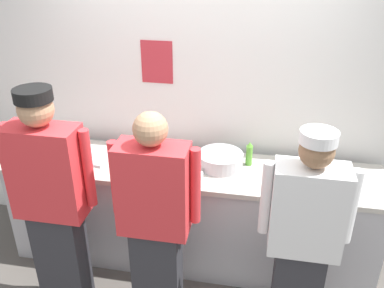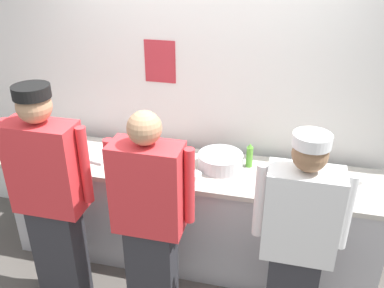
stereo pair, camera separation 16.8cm
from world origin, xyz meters
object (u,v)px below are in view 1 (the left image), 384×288
chef_near_left (52,200)px  ramekin_orange_sauce (141,165)px  chef_center (155,220)px  plate_stack_front (301,177)px  squeeze_bottle_primary (249,154)px  ramekin_red_sauce (178,160)px  sheet_tray (89,155)px  ramekin_green_sauce (196,175)px  ramekin_yellow_sauce (357,175)px  chef_far_right (304,237)px  mixing_bowl_steel (221,160)px  chefs_knife (326,172)px

chef_near_left → ramekin_orange_sauce: size_ratio=19.31×
chef_center → plate_stack_front: size_ratio=7.52×
squeeze_bottle_primary → ramekin_red_sauce: bearing=-172.9°
sheet_tray → ramekin_green_sauce: size_ratio=3.83×
chef_near_left → ramekin_green_sauce: (0.93, 0.52, -0.00)m
chef_center → ramekin_green_sauce: size_ratio=15.31×
ramekin_red_sauce → ramekin_yellow_sauce: 1.41m
chef_far_right → mixing_bowl_steel: chef_far_right is taller
ramekin_green_sauce → squeeze_bottle_primary: bearing=35.4°
chef_center → plate_stack_front: (0.98, 0.61, 0.08)m
chef_far_right → ramekin_red_sauce: chef_far_right is taller
plate_stack_front → mixing_bowl_steel: size_ratio=0.61×
chef_near_left → chef_far_right: bearing=0.7°
chefs_knife → chef_far_right: bearing=-104.8°
mixing_bowl_steel → chef_near_left: bearing=-146.3°
mixing_bowl_steel → ramekin_green_sauce: size_ratio=3.34×
chef_near_left → sheet_tray: (-0.03, 0.69, -0.01)m
ramekin_red_sauce → ramekin_orange_sauce: size_ratio=1.12×
ramekin_yellow_sauce → chefs_knife: 0.23m
sheet_tray → ramekin_red_sauce: ramekin_red_sauce is taller
plate_stack_front → chefs_knife: bearing=41.3°
plate_stack_front → ramekin_yellow_sauce: 0.46m
ramekin_red_sauce → ramekin_yellow_sauce: bearing=0.9°
ramekin_yellow_sauce → mixing_bowl_steel: bearing=-178.8°
ramekin_yellow_sauce → chefs_knife: (-0.23, 0.04, -0.01)m
ramekin_red_sauce → ramekin_orange_sauce: ramekin_orange_sauce is taller
chefs_knife → squeeze_bottle_primary: bearing=179.0°
chef_center → mixing_bowl_steel: bearing=64.2°
ramekin_yellow_sauce → chefs_knife: bearing=170.8°
ramekin_orange_sauce → plate_stack_front: bearing=0.9°
plate_stack_front → ramekin_yellow_sauce: plate_stack_front is taller
chef_far_right → plate_stack_front: chef_far_right is taller
mixing_bowl_steel → squeeze_bottle_primary: squeeze_bottle_primary is taller
chef_far_right → sheet_tray: bearing=159.0°
ramekin_red_sauce → chefs_knife: ramekin_red_sauce is taller
sheet_tray → ramekin_yellow_sauce: ramekin_yellow_sauce is taller
chef_center → mixing_bowl_steel: chef_center is taller
chef_center → chef_near_left: bearing=179.9°
sheet_tray → mixing_bowl_steel: bearing=1.8°
ramekin_red_sauce → squeeze_bottle_primary: bearing=7.1°
chef_center → chefs_knife: (1.18, 0.79, 0.05)m
chef_far_right → ramekin_red_sauce: bearing=144.2°
ramekin_green_sauce → ramekin_orange_sauce: size_ratio=1.19×
mixing_bowl_steel → chefs_knife: 0.84m
mixing_bowl_steel → squeeze_bottle_primary: size_ratio=1.77×
mixing_bowl_steel → squeeze_bottle_primary: bearing=17.4°
chef_center → sheet_tray: 1.04m
mixing_bowl_steel → plate_stack_front: bearing=-11.0°
chef_near_left → mixing_bowl_steel: chef_near_left is taller
chef_far_right → chefs_knife: chef_far_right is taller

